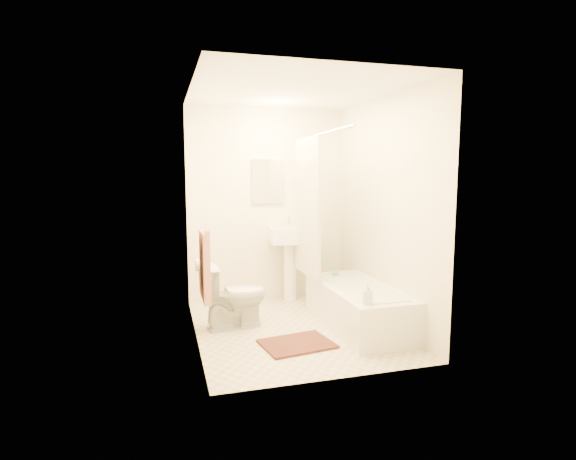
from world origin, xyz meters
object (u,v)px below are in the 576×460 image
object	(u,v)px
toilet	(234,296)
bath_mat	(297,344)
bathtub	(358,306)
sink	(291,261)
soap_bottle	(368,294)

from	to	relation	value
toilet	bath_mat	distance (m)	0.89
toilet	bathtub	xyz separation A→B (m)	(1.26, -0.32, -0.12)
sink	bath_mat	distance (m)	1.58
bath_mat	soap_bottle	distance (m)	0.82
toilet	soap_bottle	bearing A→B (deg)	-136.91
sink	bath_mat	bearing A→B (deg)	-98.98
sink	bathtub	bearing A→B (deg)	-64.32
bathtub	soap_bottle	world-z (taller)	soap_bottle
bath_mat	toilet	bearing A→B (deg)	125.79
sink	toilet	bearing A→B (deg)	-131.94
sink	soap_bottle	size ratio (longest dim) A/B	5.48
sink	soap_bottle	distance (m)	1.73
soap_bottle	sink	bearing A→B (deg)	97.69
bathtub	soap_bottle	distance (m)	0.70
toilet	sink	world-z (taller)	sink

